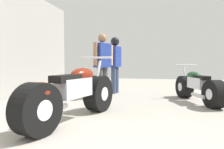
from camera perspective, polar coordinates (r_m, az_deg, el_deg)
The scene contains 5 objects.
ground_plane at distance 4.14m, azimuth 7.10°, elevation -9.64°, with size 16.31×16.31×0.00m, color #9E998E.
motorcycle_maroon_cruiser at distance 3.33m, azimuth -10.72°, elevation -5.45°, with size 0.90×2.20×1.03m.
motorcycle_black_naked at distance 5.22m, azimuth 22.36°, elevation -3.21°, with size 0.88×1.86×0.88m.
mechanic_in_blue at distance 5.37m, azimuth -2.64°, elevation 3.40°, with size 0.40×0.65×1.66m.
mechanic_with_helmet at distance 6.33m, azimuth 0.80°, elevation 4.03°, with size 0.33×0.67×1.69m.
Camera 1 is at (0.34, -0.63, 0.92)m, focal length 33.64 mm.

